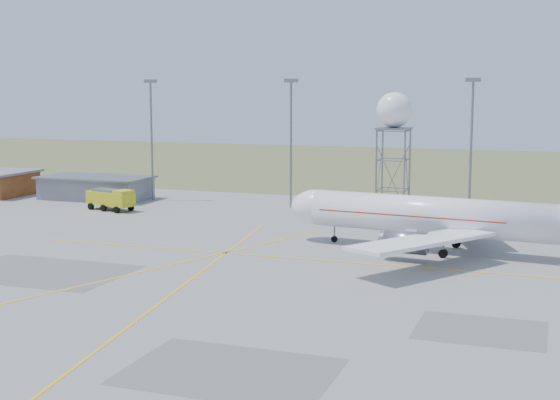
% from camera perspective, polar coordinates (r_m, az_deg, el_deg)
% --- Properties ---
extents(ground, '(400.00, 400.00, 0.00)m').
position_cam_1_polar(ground, '(62.23, -10.41, -9.62)').
color(ground, '#979792').
rests_on(ground, ground).
extents(grass_strip, '(400.00, 120.00, 0.03)m').
position_cam_1_polar(grass_strip, '(194.40, 10.71, 2.39)').
color(grass_strip, '#545D33').
rests_on(grass_strip, ground).
extents(building_grey, '(19.00, 10.00, 3.90)m').
position_cam_1_polar(building_grey, '(138.48, -13.31, 0.89)').
color(building_grey, gray).
rests_on(building_grey, ground).
extents(mast_a, '(2.20, 0.50, 20.50)m').
position_cam_1_polar(mast_a, '(134.17, -9.39, 5.10)').
color(mast_a, slate).
rests_on(mast_a, ground).
extents(mast_b, '(2.20, 0.50, 20.50)m').
position_cam_1_polar(mast_b, '(123.99, 0.81, 4.97)').
color(mast_b, slate).
rests_on(mast_b, ground).
extents(mast_c, '(2.20, 0.50, 20.50)m').
position_cam_1_polar(mast_c, '(117.95, 13.83, 4.58)').
color(mast_c, slate).
rests_on(mast_c, ground).
extents(airliner_main, '(39.40, 38.11, 13.41)m').
position_cam_1_polar(airliner_main, '(92.39, 11.46, -1.22)').
color(airliner_main, white).
rests_on(airliner_main, ground).
extents(radar_tower, '(5.10, 5.10, 18.45)m').
position_cam_1_polar(radar_tower, '(113.77, 8.30, 3.74)').
color(radar_tower, slate).
rests_on(radar_tower, ground).
extents(fire_truck, '(8.94, 5.35, 3.39)m').
position_cam_1_polar(fire_truck, '(124.86, -12.22, -0.00)').
color(fire_truck, gold).
rests_on(fire_truck, ground).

